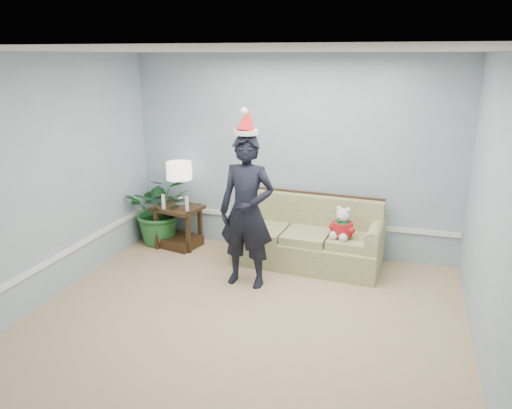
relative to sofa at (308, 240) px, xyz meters
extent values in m
cube|color=tan|center=(-0.33, -2.10, -0.32)|extent=(4.50, 5.00, 0.02)
cube|color=white|center=(-0.33, -2.10, 2.40)|extent=(4.50, 5.00, 0.02)
cube|color=#9DB5C9|center=(-0.33, 0.41, 1.04)|extent=(4.50, 0.02, 2.70)
cube|color=#9DB5C9|center=(-0.33, -4.61, 1.04)|extent=(4.50, 0.02, 2.70)
cube|color=#9DB5C9|center=(-2.59, -2.10, 1.04)|extent=(0.02, 5.00, 2.70)
cube|color=#9DB5C9|center=(1.93, -2.10, 1.04)|extent=(0.02, 5.00, 2.70)
cube|color=white|center=(-0.33, 0.39, 0.14)|extent=(4.48, 0.03, 0.06)
cube|color=white|center=(-2.56, -2.10, 0.14)|extent=(0.03, 4.98, 0.06)
cube|color=#505C2B|center=(0.00, -0.05, -0.13)|extent=(1.94, 0.94, 0.36)
cube|color=#505C2B|center=(-0.59, -0.10, 0.10)|extent=(0.60, 0.68, 0.11)
cube|color=#505C2B|center=(0.00, -0.10, 0.10)|extent=(0.60, 0.68, 0.11)
cube|color=#505C2B|center=(0.59, -0.10, 0.10)|extent=(0.60, 0.68, 0.11)
cube|color=#505C2B|center=(0.00, 0.25, 0.30)|extent=(1.90, 0.31, 0.50)
cube|color=#301D10|center=(0.00, 0.32, 0.55)|extent=(1.89, 0.18, 0.05)
cube|color=#505C2B|center=(-0.87, -0.05, 0.15)|extent=(0.22, 0.82, 0.22)
cube|color=#505C2B|center=(0.87, -0.05, 0.15)|extent=(0.22, 0.82, 0.22)
cube|color=#342112|center=(-1.90, 0.04, 0.26)|extent=(0.72, 0.65, 0.05)
cube|color=#342112|center=(-1.90, 0.04, -0.24)|extent=(0.65, 0.58, 0.14)
cube|color=#342112|center=(-2.15, -0.16, -0.02)|extent=(0.06, 0.06, 0.60)
cube|color=#342112|center=(-1.65, -0.16, -0.02)|extent=(0.06, 0.06, 0.60)
cube|color=#342112|center=(-2.15, 0.24, -0.02)|extent=(0.06, 0.06, 0.60)
cube|color=#342112|center=(-1.65, 0.24, -0.02)|extent=(0.06, 0.06, 0.60)
cylinder|color=silver|center=(-1.87, 0.09, 0.30)|extent=(0.17, 0.17, 0.03)
sphere|color=silver|center=(-1.87, 0.09, 0.40)|extent=(0.10, 0.10, 0.10)
cylinder|color=silver|center=(-1.87, 0.09, 0.55)|extent=(0.03, 0.03, 0.36)
cylinder|color=white|center=(-1.87, 0.09, 0.80)|extent=(0.36, 0.36, 0.24)
cylinder|color=silver|center=(-2.04, -0.12, 0.34)|extent=(0.05, 0.05, 0.11)
cylinder|color=white|center=(-2.04, -0.12, 0.44)|extent=(0.04, 0.04, 0.09)
cylinder|color=silver|center=(-1.68, -0.12, 0.34)|extent=(0.05, 0.05, 0.11)
cylinder|color=white|center=(-1.68, -0.12, 0.44)|extent=(0.04, 0.04, 0.09)
imported|color=#23622D|center=(-2.20, 0.09, 0.20)|extent=(1.17, 1.11, 1.03)
imported|color=black|center=(-0.57, -0.84, 0.60)|extent=(0.69, 0.47, 1.82)
cylinder|color=silver|center=(-0.57, -0.84, 1.53)|extent=(0.30, 0.30, 0.05)
cone|color=red|center=(-0.57, -0.82, 1.66)|extent=(0.26, 0.32, 0.31)
sphere|color=silver|center=(-0.57, -0.91, 1.76)|extent=(0.08, 0.08, 0.08)
sphere|color=silver|center=(0.46, -0.18, 0.27)|extent=(0.24, 0.24, 0.24)
cylinder|color=red|center=(0.46, -0.18, 0.27)|extent=(0.32, 0.32, 0.17)
cylinder|color=#16692C|center=(0.46, -0.18, 0.37)|extent=(0.21, 0.21, 0.03)
sphere|color=silver|center=(0.40, -0.29, 0.20)|extent=(0.11, 0.11, 0.11)
sphere|color=silver|center=(0.53, -0.29, 0.20)|extent=(0.11, 0.11, 0.11)
sphere|color=silver|center=(0.46, -0.19, 0.45)|extent=(0.17, 0.17, 0.17)
sphere|color=black|center=(0.46, -0.29, 0.44)|extent=(0.02, 0.02, 0.02)
sphere|color=silver|center=(0.40, -0.18, 0.53)|extent=(0.07, 0.07, 0.07)
sphere|color=silver|center=(0.52, -0.18, 0.53)|extent=(0.07, 0.07, 0.07)
camera|label=1|loc=(1.16, -6.10, 2.35)|focal=35.00mm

